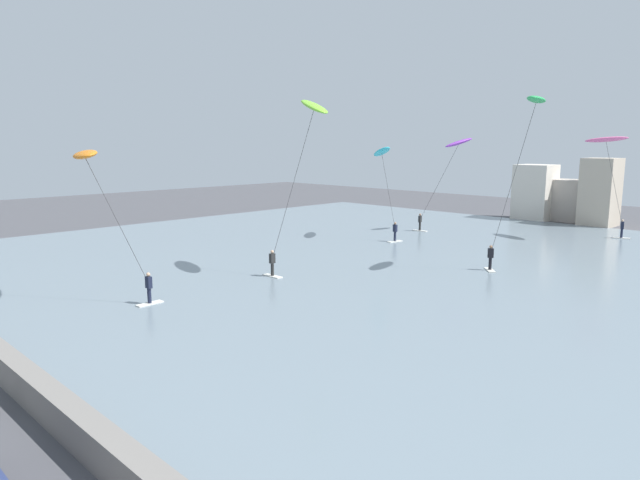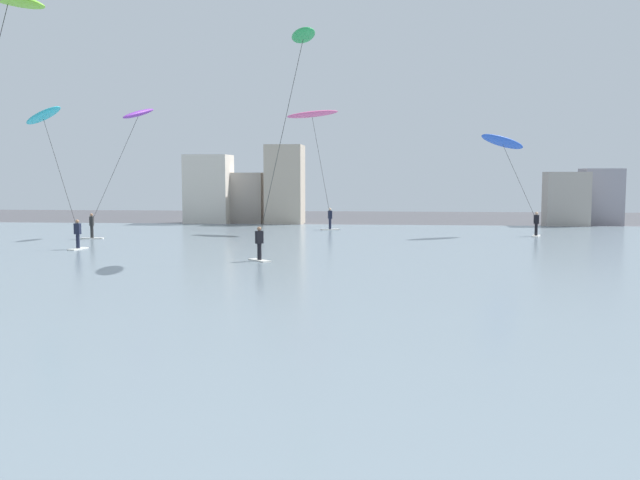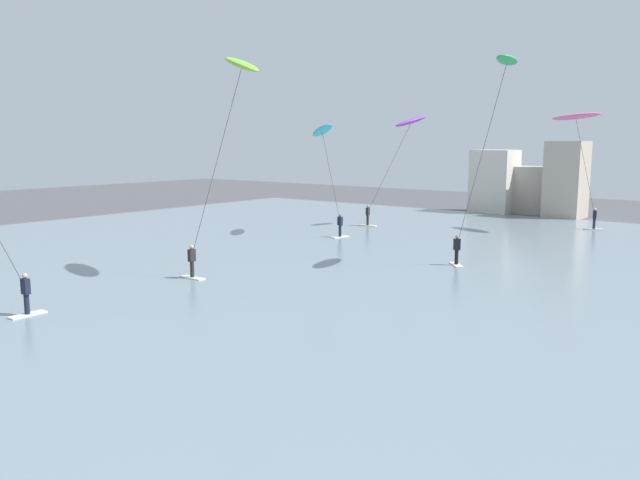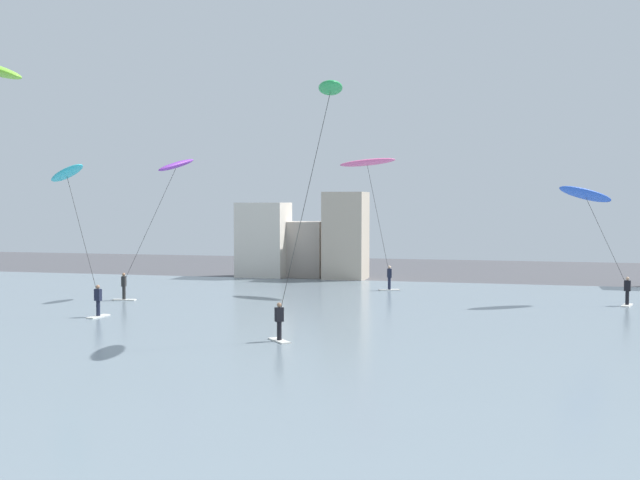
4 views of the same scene
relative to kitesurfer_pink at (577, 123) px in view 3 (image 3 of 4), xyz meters
The scene contains 7 objects.
water_bay 20.27m from the kitesurfer_pink, 74.14° to the right, with size 84.00×52.00×0.10m, color slate.
far_shore_buildings 11.16m from the kitesurfer_pink, 87.51° to the left, with size 36.70×4.89×6.76m.
kitesurfer_pink is the anchor object (origin of this frame).
kitesurfer_lime 27.41m from the kitesurfer_pink, 107.41° to the right, with size 4.06×3.88×10.99m.
kitesurfer_green 16.65m from the kitesurfer_pink, 86.53° to the right, with size 3.60×3.29×10.92m.
kitesurfer_purple 12.40m from the kitesurfer_pink, 157.36° to the right, with size 4.27×3.91×8.78m.
kitesurfer_cyan 18.44m from the kitesurfer_pink, 138.08° to the right, with size 4.16×3.12×8.01m.
Camera 3 is at (9.02, 0.32, 6.68)m, focal length 35.67 mm.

